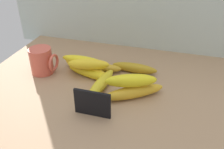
# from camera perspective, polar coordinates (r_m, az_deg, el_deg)

# --- Properties ---
(counter_top) EXTENTS (1.10, 0.76, 0.03)m
(counter_top) POSITION_cam_1_polar(r_m,az_deg,el_deg) (0.82, 3.71, -5.91)
(counter_top) COLOR #A27F5D
(counter_top) RESTS_ON ground
(chalkboard_sign) EXTENTS (0.11, 0.02, 0.08)m
(chalkboard_sign) POSITION_cam_1_polar(r_m,az_deg,el_deg) (0.71, -4.57, -6.96)
(chalkboard_sign) COLOR black
(chalkboard_sign) RESTS_ON counter_top
(coffee_mug) EXTENTS (0.10, 0.08, 0.10)m
(coffee_mug) POSITION_cam_1_polar(r_m,az_deg,el_deg) (0.95, -16.02, 3.11)
(coffee_mug) COLOR #D55846
(coffee_mug) RESTS_ON counter_top
(banana_0) EXTENTS (0.17, 0.04, 0.04)m
(banana_0) POSITION_cam_1_polar(r_m,az_deg,el_deg) (0.93, 5.23, 1.56)
(banana_0) COLOR #AF881B
(banana_0) RESTS_ON counter_top
(banana_1) EXTENTS (0.21, 0.11, 0.04)m
(banana_1) POSITION_cam_1_polar(r_m,az_deg,el_deg) (0.92, -6.11, 1.42)
(banana_1) COLOR yellow
(banana_1) RESTS_ON counter_top
(banana_2) EXTENTS (0.21, 0.08, 0.03)m
(banana_2) POSITION_cam_1_polar(r_m,az_deg,el_deg) (0.90, -4.82, 0.21)
(banana_2) COLOR yellow
(banana_2) RESTS_ON counter_top
(banana_3) EXTENTS (0.06, 0.20, 0.04)m
(banana_3) POSITION_cam_1_polar(r_m,az_deg,el_deg) (0.83, -2.62, -2.26)
(banana_3) COLOR yellow
(banana_3) RESTS_ON counter_top
(banana_4) EXTENTS (0.17, 0.07, 0.04)m
(banana_4) POSITION_cam_1_polar(r_m,az_deg,el_deg) (0.93, -3.01, 1.50)
(banana_4) COLOR gold
(banana_4) RESTS_ON counter_top
(banana_5) EXTENTS (0.19, 0.15, 0.04)m
(banana_5) POSITION_cam_1_polar(r_m,az_deg,el_deg) (0.80, 5.16, -4.03)
(banana_5) COLOR gold
(banana_5) RESTS_ON counter_top
(banana_6) EXTENTS (0.16, 0.07, 0.04)m
(banana_6) POSITION_cam_1_polar(r_m,az_deg,el_deg) (0.88, -5.54, 2.41)
(banana_6) COLOR yellow
(banana_6) RESTS_ON banana_2
(banana_7) EXTENTS (0.17, 0.04, 0.03)m
(banana_7) POSITION_cam_1_polar(r_m,az_deg,el_deg) (0.90, -6.75, 3.24)
(banana_7) COLOR yellow
(banana_7) RESTS_ON banana_1
(banana_8) EXTENTS (0.17, 0.10, 0.04)m
(banana_8) POSITION_cam_1_polar(r_m,az_deg,el_deg) (0.77, 4.41, -1.44)
(banana_8) COLOR yellow
(banana_8) RESTS_ON banana_5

